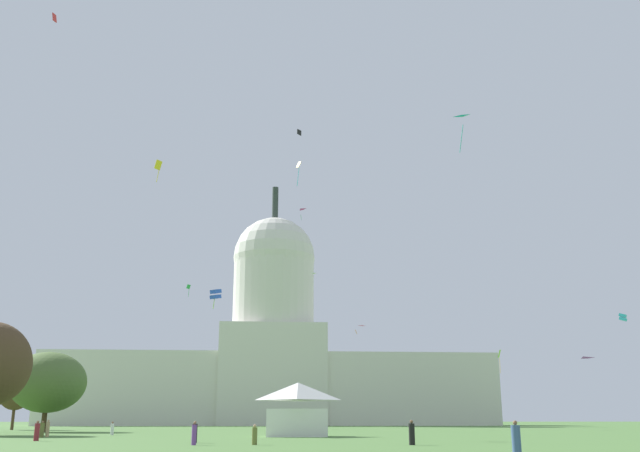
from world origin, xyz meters
TOP-DOWN VIEW (x-y plane):
  - capitol_building at (-2.21, 169.68)m, footprint 121.81×25.39m
  - event_tent at (-1.39, 47.62)m, footprint 7.15×6.84m
  - tree_west_mid at (-46.92, 96.39)m, footprint 6.69×6.04m
  - tree_west_near at (-36.07, 76.42)m, footprint 15.21×15.48m
  - person_maroon_near_tree_west at (-24.52, 34.23)m, footprint 0.61×0.61m
  - person_olive_lawn_far_right at (-5.83, 23.40)m, footprint 0.45×0.45m
  - person_black_back_center at (-10.57, 27.99)m, footprint 0.46×0.46m
  - person_tan_back_left at (-27.39, 47.58)m, footprint 0.46×0.46m
  - person_black_front_left at (5.58, 22.14)m, footprint 0.53×0.53m
  - person_purple_near_tree_east at (-10.20, 23.24)m, footprint 0.44×0.44m
  - person_denim_lawn_far_left at (6.89, 4.09)m, footprint 0.49×0.49m
  - person_white_mid_left at (-22.54, 56.40)m, footprint 0.53×0.53m
  - person_olive_mid_right at (-27.41, 45.72)m, footprint 0.59×0.59m
  - kite_turquoise_mid at (16.37, 40.63)m, footprint 1.61×1.26m
  - kite_red_high at (-26.86, 34.04)m, footprint 0.39×0.57m
  - kite_orange_mid at (15.63, 126.11)m, footprint 0.64×1.11m
  - kite_pink_low at (12.25, 94.95)m, footprint 1.33×0.87m
  - kite_black_high at (1.02, 96.99)m, footprint 0.89×0.89m
  - kite_lime_low at (36.04, 91.00)m, footprint 0.63×0.94m
  - kite_cyan_low at (29.85, 35.79)m, footprint 0.92×0.91m
  - kite_violet_low at (34.49, 55.28)m, footprint 1.48×1.82m
  - kite_yellow_mid at (-18.88, 54.27)m, footprint 0.92×0.82m
  - kite_blue_low at (-11.37, 58.60)m, footprint 1.51×1.52m
  - kite_white_mid at (5.99, 124.77)m, footprint 1.12×0.86m
  - kite_green_mid at (-21.07, 118.58)m, footprint 0.91×0.69m
  - kite_magenta_high at (2.40, 116.48)m, footprint 1.66×1.87m
  - kite_gold_high at (-0.63, 65.98)m, footprint 0.79×0.63m

SIDE VIEW (x-z plane):
  - person_olive_lawn_far_right at x=-5.83m, z-range -0.07..1.39m
  - person_white_mid_left at x=-22.54m, z-range -0.07..1.46m
  - person_olive_mid_right at x=-27.41m, z-range -0.08..1.56m
  - person_purple_near_tree_east at x=-10.20m, z-range -0.06..1.56m
  - person_black_back_center at x=-10.57m, z-range -0.07..1.59m
  - person_maroon_near_tree_west at x=-24.52m, z-range -0.08..1.60m
  - person_black_front_left at x=5.58m, z-range -0.08..1.68m
  - person_denim_lawn_far_left at x=6.89m, z-range -0.08..1.69m
  - person_tan_back_left at x=-27.39m, z-range -0.07..1.68m
  - event_tent at x=-1.39m, z-range -0.02..5.60m
  - tree_west_near at x=-36.07m, z-range 1.29..12.53m
  - tree_west_mid at x=-46.92m, z-range 1.58..12.82m
  - kite_violet_low at x=34.49m, z-range 8.74..8.99m
  - kite_cyan_low at x=29.85m, z-range 11.04..11.85m
  - kite_lime_low at x=36.04m, z-range 10.32..14.38m
  - kite_blue_low at x=-11.37m, z-range 15.77..18.34m
  - kite_pink_low at x=12.25m, z-range 17.51..17.65m
  - capitol_building at x=-2.21m, z-range -15.85..52.53m
  - kite_orange_mid at x=15.63m, z-range 19.92..21.03m
  - kite_green_mid at x=-21.07m, z-range 27.28..29.90m
  - kite_yellow_mid at x=-18.88m, z-range 31.01..33.91m
  - kite_white_mid at x=5.99m, z-range 30.75..34.46m
  - kite_turquoise_mid at x=16.37m, z-range 31.77..35.85m
  - kite_gold_high at x=-0.63m, z-range 35.14..38.97m
  - kite_red_high at x=-26.86m, z-range 40.19..41.09m
  - kite_magenta_high at x=2.40m, z-range 44.44..46.76m
  - kite_black_high at x=1.02m, z-range 55.09..56.31m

